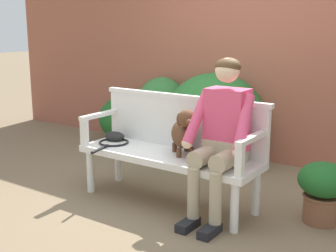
% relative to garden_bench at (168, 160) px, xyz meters
% --- Properties ---
extents(ground_plane, '(40.00, 40.00, 0.00)m').
position_rel_garden_bench_xyz_m(ground_plane, '(0.00, 0.00, -0.41)').
color(ground_plane, '#7A664C').
extents(brick_garden_fence, '(8.00, 0.30, 2.49)m').
position_rel_garden_bench_xyz_m(brick_garden_fence, '(0.00, 1.87, 0.84)').
color(brick_garden_fence, '#9E5642').
rests_on(brick_garden_fence, ground).
extents(hedge_bush_far_left, '(0.74, 0.69, 0.93)m').
position_rel_garden_bench_xyz_m(hedge_bush_far_left, '(-1.16, 1.54, 0.06)').
color(hedge_bush_far_left, '#337538').
rests_on(hedge_bush_far_left, ground).
extents(hedge_bush_mid_left, '(1.18, 1.15, 1.04)m').
position_rel_garden_bench_xyz_m(hedge_bush_mid_left, '(-0.33, 1.45, 0.11)').
color(hedge_bush_mid_left, '#286B2D').
rests_on(hedge_bush_mid_left, ground).
extents(hedge_bush_far_right, '(0.96, 0.91, 0.68)m').
position_rel_garden_bench_xyz_m(hedge_bush_far_right, '(-1.61, 1.50, -0.07)').
color(hedge_bush_far_right, '#1E5B23').
rests_on(hedge_bush_far_right, ground).
extents(garden_bench, '(1.70, 0.53, 0.47)m').
position_rel_garden_bench_xyz_m(garden_bench, '(0.00, 0.00, 0.00)').
color(garden_bench, white).
rests_on(garden_bench, ground).
extents(bench_backrest, '(1.74, 0.06, 0.50)m').
position_rel_garden_bench_xyz_m(bench_backrest, '(0.00, 0.23, 0.31)').
color(bench_backrest, white).
rests_on(bench_backrest, garden_bench).
extents(bench_armrest_left_end, '(0.06, 0.53, 0.28)m').
position_rel_garden_bench_xyz_m(bench_armrest_left_end, '(-0.81, -0.09, 0.26)').
color(bench_armrest_left_end, white).
rests_on(bench_armrest_left_end, garden_bench).
extents(bench_armrest_right_end, '(0.06, 0.53, 0.28)m').
position_rel_garden_bench_xyz_m(bench_armrest_right_end, '(0.81, -0.09, 0.26)').
color(bench_armrest_right_end, white).
rests_on(bench_armrest_right_end, garden_bench).
extents(person_seated, '(0.56, 0.66, 1.34)m').
position_rel_garden_bench_xyz_m(person_seated, '(0.55, -0.02, 0.33)').
color(person_seated, black).
rests_on(person_seated, ground).
extents(dog_on_bench, '(0.38, 0.38, 0.43)m').
position_rel_garden_bench_xyz_m(dog_on_bench, '(0.15, 0.03, 0.27)').
color(dog_on_bench, brown).
rests_on(dog_on_bench, garden_bench).
extents(tennis_racket, '(0.35, 0.58, 0.03)m').
position_rel_garden_bench_xyz_m(tennis_racket, '(-0.62, -0.04, 0.07)').
color(tennis_racket, black).
rests_on(tennis_racket, garden_bench).
extents(baseball_glove, '(0.24, 0.20, 0.09)m').
position_rel_garden_bench_xyz_m(baseball_glove, '(-0.69, 0.07, 0.11)').
color(baseball_glove, black).
rests_on(baseball_glove, garden_bench).
extents(potted_plant, '(0.42, 0.42, 0.51)m').
position_rel_garden_bench_xyz_m(potted_plant, '(1.28, 0.38, -0.12)').
color(potted_plant, brown).
rests_on(potted_plant, ground).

